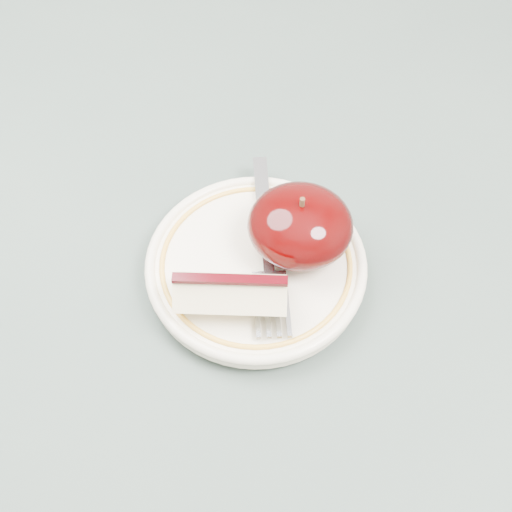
# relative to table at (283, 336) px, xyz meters

# --- Properties ---
(table) EXTENTS (0.90, 0.90, 0.75)m
(table) POSITION_rel_table_xyz_m (0.00, 0.00, 0.00)
(table) COLOR brown
(table) RESTS_ON ground
(plate) EXTENTS (0.18, 0.18, 0.02)m
(plate) POSITION_rel_table_xyz_m (-0.03, 0.01, 0.10)
(plate) COLOR #EAE3C4
(plate) RESTS_ON table
(apple_half) EXTENTS (0.08, 0.08, 0.06)m
(apple_half) POSITION_rel_table_xyz_m (0.01, 0.03, 0.13)
(apple_half) COLOR black
(apple_half) RESTS_ON plate
(apple_wedge) EXTENTS (0.09, 0.05, 0.04)m
(apple_wedge) POSITION_rel_table_xyz_m (-0.04, -0.03, 0.12)
(apple_wedge) COLOR #FFF0BB
(apple_wedge) RESTS_ON plate
(fork) EXTENTS (0.06, 0.18, 0.00)m
(fork) POSITION_rel_table_xyz_m (-0.02, 0.02, 0.11)
(fork) COLOR gray
(fork) RESTS_ON plate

